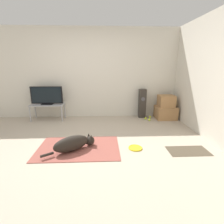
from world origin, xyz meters
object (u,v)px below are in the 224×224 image
at_px(cardboard_box_lower, 165,112).
at_px(tennis_ball_loose_on_carpet, 146,118).
at_px(floor_speaker, 142,103).
at_px(tennis_ball_by_boxes, 150,117).
at_px(tv_stand, 48,106).
at_px(tennis_ball_near_speaker, 149,120).
at_px(cardboard_box_upper, 166,101).
at_px(dog, 74,143).
at_px(tv, 47,96).
at_px(frisbee, 135,148).

distance_m(cardboard_box_lower, tennis_ball_loose_on_carpet, 0.62).
xyz_separation_m(floor_speaker, tennis_ball_by_boxes, (0.23, -0.10, -0.39)).
xyz_separation_m(tv_stand, tennis_ball_near_speaker, (2.86, -0.24, -0.36)).
distance_m(cardboard_box_upper, floor_speaker, 0.69).
relative_size(dog, cardboard_box_lower, 1.53).
bearing_deg(tv, tennis_ball_by_boxes, 0.45).
height_order(tennis_ball_by_boxes, tennis_ball_near_speaker, same).
relative_size(tv_stand, tennis_ball_loose_on_carpet, 13.88).
height_order(dog, tennis_ball_loose_on_carpet, dog).
relative_size(tennis_ball_by_boxes, tennis_ball_loose_on_carpet, 1.00).
height_order(frisbee, floor_speaker, floor_speaker).
bearing_deg(tennis_ball_near_speaker, tv_stand, 175.13).
distance_m(frisbee, tv_stand, 2.92).
distance_m(cardboard_box_lower, floor_speaker, 0.72).
relative_size(frisbee, cardboard_box_lower, 0.45).
xyz_separation_m(floor_speaker, tennis_ball_near_speaker, (0.14, -0.37, -0.39)).
height_order(tv, tennis_ball_by_boxes, tv).
xyz_separation_m(dog, frisbee, (1.14, 0.03, -0.13)).
height_order(cardboard_box_upper, tv_stand, cardboard_box_upper).
bearing_deg(cardboard_box_lower, dog, -141.15).
bearing_deg(tv_stand, tv, 90.00).
bearing_deg(cardboard_box_lower, frisbee, -123.00).
height_order(dog, floor_speaker, floor_speaker).
bearing_deg(floor_speaker, dog, -129.33).
bearing_deg(cardboard_box_upper, floor_speaker, 164.41).
bearing_deg(tennis_ball_loose_on_carpet, cardboard_box_upper, 5.78).
bearing_deg(dog, tennis_ball_by_boxes, 45.63).
relative_size(frisbee, tennis_ball_near_speaker, 3.91).
xyz_separation_m(cardboard_box_upper, tennis_ball_loose_on_carpet, (-0.59, -0.06, -0.49)).
bearing_deg(cardboard_box_upper, tennis_ball_near_speaker, -159.72).
xyz_separation_m(frisbee, floor_speaker, (0.55, 2.04, 0.41)).
bearing_deg(tennis_ball_loose_on_carpet, dog, -133.95).
distance_m(frisbee, tv, 2.97).
distance_m(tv_stand, tennis_ball_near_speaker, 2.90).
xyz_separation_m(dog, floor_speaker, (1.69, 2.06, 0.28)).
height_order(frisbee, tennis_ball_loose_on_carpet, tennis_ball_loose_on_carpet).
distance_m(frisbee, tennis_ball_by_boxes, 2.09).
bearing_deg(floor_speaker, cardboard_box_upper, -15.59).
bearing_deg(floor_speaker, tv_stand, -177.33).
bearing_deg(tv, frisbee, -41.40).
height_order(cardboard_box_upper, floor_speaker, floor_speaker).
bearing_deg(tennis_ball_near_speaker, tv, 175.07).
bearing_deg(floor_speaker, frisbee, -105.15).
distance_m(frisbee, floor_speaker, 2.15).
distance_m(cardboard_box_upper, tennis_ball_by_boxes, 0.66).
bearing_deg(frisbee, cardboard_box_upper, 56.99).
bearing_deg(tennis_ball_by_boxes, tennis_ball_loose_on_carpet, -139.27).
bearing_deg(floor_speaker, tennis_ball_near_speaker, -69.02).
bearing_deg(cardboard_box_upper, dog, -141.25).
xyz_separation_m(frisbee, cardboard_box_upper, (1.21, 1.86, 0.51)).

